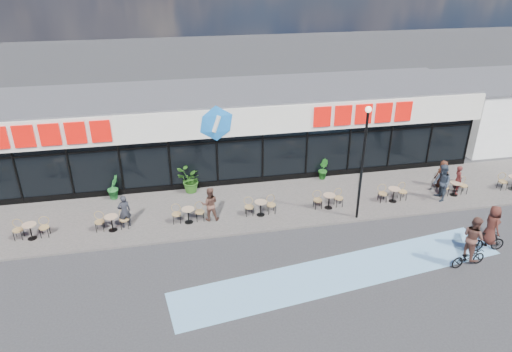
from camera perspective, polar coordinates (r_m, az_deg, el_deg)
The scene contains 24 objects.
ground at distance 19.33m, azimuth -2.13°, elevation -10.71°, with size 120.00×120.00×0.00m, color #28282B.
sidewalk at distance 23.04m, azimuth -3.98°, elevation -4.06°, with size 44.00×5.00×0.10m, color #5C5552.
bike_lane at distance 19.09m, azimuth 10.83°, elevation -11.73°, with size 14.00×2.20×0.01m, color #6B9FCA.
building at distance 27.00m, azimuth -5.70°, elevation 5.83°, with size 30.60×6.57×4.75m.
neighbour_building at distance 36.16m, azimuth 28.70°, elevation 7.49°, with size 9.20×7.20×4.11m.
lamp_post at distance 21.23m, azimuth 13.28°, elevation 2.57°, with size 0.28×0.28×5.55m.
bistro_set_1 at distance 22.74m, azimuth -26.32°, elevation -5.93°, with size 1.54×0.62×0.90m.
bistro_set_2 at distance 22.01m, azimuth -17.58°, elevation -5.34°, with size 1.54×0.62×0.90m.
bistro_set_3 at distance 21.82m, azimuth -8.48°, elevation -4.60°, with size 1.54×0.62×0.90m.
bistro_set_4 at distance 22.18m, azimuth 0.53°, elevation -3.75°, with size 1.54×0.62×0.90m.
bistro_set_5 at distance 23.06m, azimuth 9.03°, elevation -2.87°, with size 1.54×0.62×0.90m.
bistro_set_6 at distance 24.42m, azimuth 16.74°, elevation -2.00°, with size 1.54×0.62×0.90m.
bistro_set_7 at distance 26.17m, azimuth 23.52°, elevation -1.21°, with size 1.54×0.62×0.90m.
bistro_set_8 at distance 28.24m, azimuth 29.37°, elevation -0.52°, with size 1.54×0.62×0.90m.
potted_plant_left at distance 24.69m, azimuth -17.42°, elevation -1.35°, with size 0.69×0.55×1.25m, color #1E6B29.
potted_plant_mid at distance 24.36m, azimuth -8.29°, elevation -0.59°, with size 1.23×1.06×1.36m, color #295C1A.
potted_plant_right at distance 25.96m, azimuth 8.34°, elevation 0.85°, with size 0.63×0.50×1.14m, color #1A5719.
patron_left at distance 21.87m, azimuth -16.13°, elevation -4.26°, with size 0.59×0.39×1.62m, color black.
patron_right at distance 21.64m, azimuth -5.80°, elevation -3.50°, with size 0.83×0.64×1.70m, color brown.
pedestrian_a at distance 25.09m, azimuth 22.20°, elevation -0.79°, with size 0.95×0.74×1.95m, color #2A3341.
pedestrian_b at distance 26.23m, azimuth 23.93°, elevation -0.42°, with size 0.58×0.38×1.58m, color #451918.
pedestrian_c at distance 26.67m, azimuth 22.27°, elevation 0.25°, with size 0.74×0.48×1.52m, color #3E2116.
cyclist_a at distance 20.45m, azimuth 25.33°, elevation -7.79°, with size 1.61×0.98×2.32m.
cyclist_b at distance 21.85m, azimuth 27.24°, elevation -6.23°, with size 1.55×0.90×2.19m.
Camera 1 is at (-2.38, -15.36, 11.48)m, focal length 32.00 mm.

